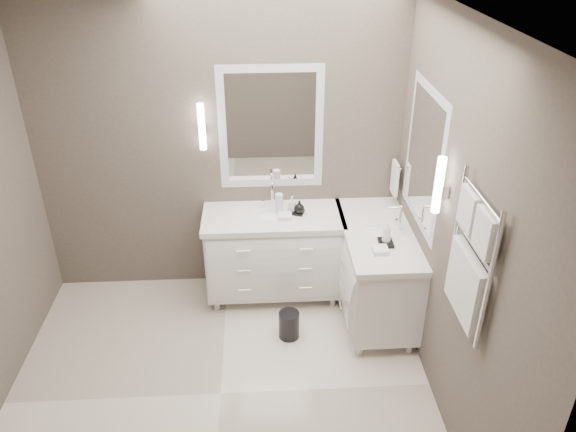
{
  "coord_description": "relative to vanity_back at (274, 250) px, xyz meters",
  "views": [
    {
      "loc": [
        0.33,
        -3.06,
        3.24
      ],
      "look_at": [
        0.55,
        0.7,
        1.13
      ],
      "focal_mm": 35.0,
      "sensor_mm": 36.0,
      "label": 1
    }
  ],
  "objects": [
    {
      "name": "sconce_back",
      "position": [
        -0.58,
        0.2,
        1.11
      ],
      "size": [
        0.06,
        0.06,
        0.4
      ],
      "color": "white",
      "rests_on": "wall_back"
    },
    {
      "name": "vanity_right",
      "position": [
        0.88,
        -0.33,
        0.0
      ],
      "size": [
        0.59,
        1.24,
        0.97
      ],
      "color": "white",
      "rests_on": "floor"
    },
    {
      "name": "waste_bin",
      "position": [
        0.1,
        -0.61,
        -0.36
      ],
      "size": [
        0.18,
        0.18,
        0.24
      ],
      "primitive_type": "cylinder",
      "rotation": [
        0.0,
        0.0,
        0.02
      ],
      "color": "black",
      "rests_on": "floor"
    },
    {
      "name": "wall_right",
      "position": [
        1.15,
        -1.23,
        0.86
      ],
      "size": [
        0.01,
        3.0,
        2.7
      ],
      "primitive_type": "cube",
      "color": "#574E46",
      "rests_on": "floor"
    },
    {
      "name": "ceiling",
      "position": [
        -0.45,
        -1.23,
        2.22
      ],
      "size": [
        3.2,
        3.0,
        0.01
      ],
      "primitive_type": "cube",
      "color": "white",
      "rests_on": "wall_back"
    },
    {
      "name": "towel_bar_corner",
      "position": [
        1.09,
        0.13,
        0.63
      ],
      "size": [
        0.03,
        0.22,
        0.3
      ],
      "color": "white",
      "rests_on": "wall_right"
    },
    {
      "name": "amenity_tray_back",
      "position": [
        0.2,
        0.02,
        0.38
      ],
      "size": [
        0.17,
        0.15,
        0.02
      ],
      "primitive_type": "cube",
      "rotation": [
        0.0,
        0.0,
        -0.34
      ],
      "color": "black",
      "rests_on": "vanity_back"
    },
    {
      "name": "water_bottle",
      "position": [
        0.05,
        0.01,
        0.46
      ],
      "size": [
        0.07,
        0.07,
        0.2
      ],
      "primitive_type": "cylinder",
      "rotation": [
        0.0,
        0.0,
        0.03
      ],
      "color": "silver",
      "rests_on": "vanity_back"
    },
    {
      "name": "mirror_right",
      "position": [
        1.14,
        -0.43,
        1.06
      ],
      "size": [
        0.02,
        0.9,
        1.1
      ],
      "color": "white",
      "rests_on": "wall_right"
    },
    {
      "name": "soap_bottle_c",
      "position": [
        0.88,
        -0.53,
        0.48
      ],
      "size": [
        0.08,
        0.08,
        0.18
      ],
      "primitive_type": "imported",
      "rotation": [
        0.0,
        0.0,
        0.22
      ],
      "color": "white",
      "rests_on": "amenity_tray_right"
    },
    {
      "name": "towel_ladder",
      "position": [
        1.1,
        -1.63,
        0.91
      ],
      "size": [
        0.06,
        0.58,
        0.9
      ],
      "color": "white",
      "rests_on": "wall_right"
    },
    {
      "name": "soap_bottle_a",
      "position": [
        0.17,
        0.04,
        0.45
      ],
      "size": [
        0.08,
        0.08,
        0.13
      ],
      "primitive_type": "imported",
      "rotation": [
        0.0,
        0.0,
        -0.41
      ],
      "color": "white",
      "rests_on": "amenity_tray_back"
    },
    {
      "name": "amenity_tray_right",
      "position": [
        0.88,
        -0.53,
        0.38
      ],
      "size": [
        0.12,
        0.15,
        0.02
      ],
      "primitive_type": "cube",
      "rotation": [
        0.0,
        0.0,
        -0.03
      ],
      "color": "black",
      "rests_on": "vanity_right"
    },
    {
      "name": "soap_bottle_b",
      "position": [
        0.23,
        -0.01,
        0.44
      ],
      "size": [
        0.09,
        0.09,
        0.11
      ],
      "primitive_type": "imported",
      "rotation": [
        0.0,
        0.0,
        0.0
      ],
      "color": "black",
      "rests_on": "amenity_tray_back"
    },
    {
      "name": "mirror_back",
      "position": [
        -0.0,
        0.26,
        1.06
      ],
      "size": [
        0.9,
        0.02,
        1.1
      ],
      "color": "white",
      "rests_on": "wall_back"
    },
    {
      "name": "sconce_right",
      "position": [
        1.08,
        -1.01,
        1.11
      ],
      "size": [
        0.06,
        0.06,
        0.4
      ],
      "color": "white",
      "rests_on": "wall_right"
    },
    {
      "name": "vanity_back",
      "position": [
        0.0,
        0.0,
        0.0
      ],
      "size": [
        1.24,
        0.59,
        0.97
      ],
      "color": "white",
      "rests_on": "floor"
    },
    {
      "name": "floor",
      "position": [
        -0.45,
        -1.23,
        -0.49
      ],
      "size": [
        3.2,
        3.0,
        0.01
      ],
      "primitive_type": "cube",
      "color": "white",
      "rests_on": "ground"
    },
    {
      "name": "wall_back",
      "position": [
        -0.45,
        0.28,
        0.86
      ],
      "size": [
        3.2,
        0.01,
        2.7
      ],
      "primitive_type": "cube",
      "color": "#574E46",
      "rests_on": "floor"
    }
  ]
}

